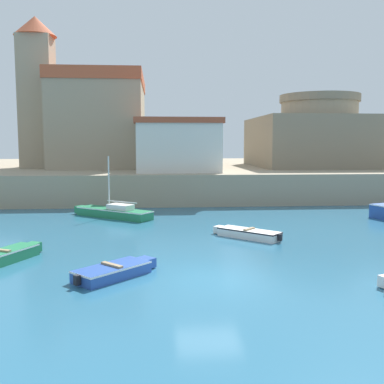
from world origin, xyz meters
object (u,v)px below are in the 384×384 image
at_px(church, 94,118).
at_px(fortress, 318,138).
at_px(dinghy_green_7, 3,256).
at_px(harbor_shed_mid_row, 178,145).
at_px(dinghy_blue_1, 115,270).
at_px(dinghy_white_0, 248,233).
at_px(sailboat_green_5, 113,212).

distance_m(church, fortress, 24.93).
distance_m(dinghy_green_7, harbor_shed_mid_row, 23.38).
distance_m(dinghy_blue_1, dinghy_green_7, 5.61).
xyz_separation_m(dinghy_white_0, dinghy_blue_1, (-6.64, -6.79, -0.00)).
bearing_deg(church, harbor_shed_mid_row, -47.12).
height_order(dinghy_blue_1, dinghy_green_7, dinghy_green_7).
bearing_deg(dinghy_green_7, harbor_shed_mid_row, 67.83).
bearing_deg(dinghy_green_7, sailboat_green_5, 72.88).
relative_size(dinghy_green_7, church, 0.26).
height_order(fortress, harbor_shed_mid_row, fortress).
distance_m(dinghy_white_0, church, 29.91).
height_order(sailboat_green_5, church, church).
xyz_separation_m(church, fortress, (24.79, -1.40, -2.24)).
height_order(dinghy_blue_1, harbor_shed_mid_row, harbor_shed_mid_row).
bearing_deg(sailboat_green_5, dinghy_white_0, -43.07).
relative_size(dinghy_blue_1, harbor_shed_mid_row, 0.42).
height_order(church, harbor_shed_mid_row, church).
relative_size(church, harbor_shed_mid_row, 2.01).
height_order(sailboat_green_5, harbor_shed_mid_row, harbor_shed_mid_row).
bearing_deg(dinghy_green_7, church, 90.28).
bearing_deg(church, dinghy_white_0, -65.86).
bearing_deg(dinghy_green_7, fortress, 49.90).
relative_size(dinghy_white_0, church, 0.23).
bearing_deg(church, dinghy_green_7, -89.72).
bearing_deg(sailboat_green_5, church, 101.35).
bearing_deg(harbor_shed_mid_row, dinghy_green_7, -112.17).
xyz_separation_m(dinghy_white_0, dinghy_green_7, (-11.67, -4.30, 0.03)).
xyz_separation_m(sailboat_green_5, dinghy_green_7, (-3.63, -11.80, -0.10)).
bearing_deg(harbor_shed_mid_row, church, 132.88).
distance_m(sailboat_green_5, harbor_shed_mid_row, 11.61).
relative_size(dinghy_blue_1, sailboat_green_5, 0.55).
distance_m(dinghy_green_7, church, 31.61).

